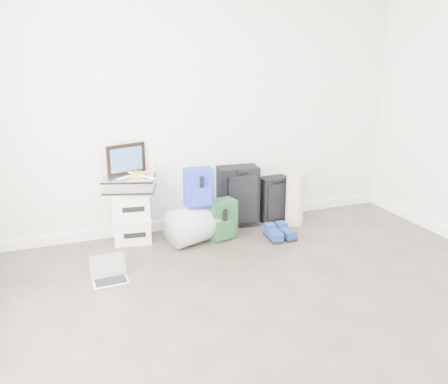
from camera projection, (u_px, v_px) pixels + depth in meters
name	position (u px, v px, depth m)	size (l,w,h in m)	color
ground	(325.00, 357.00, 3.02)	(5.00, 5.00, 0.00)	#322C24
room_envelope	(344.00, 80.00, 2.53)	(4.52, 5.02, 2.71)	silver
boxes_stack	(131.00, 216.00, 4.73)	(0.41, 0.35, 0.54)	silver
briefcase	(129.00, 184.00, 4.63)	(0.48, 0.35, 0.14)	#B2B2B7
painting	(126.00, 159.00, 4.65)	(0.40, 0.14, 0.30)	black
drone	(137.00, 174.00, 4.61)	(0.45, 0.45, 0.05)	gold
duffel_bag	(199.00, 223.00, 4.76)	(0.38, 0.38, 0.61)	gray
blue_backpack	(199.00, 188.00, 4.63)	(0.28, 0.20, 0.38)	#1920A8
large_suitcase	(238.00, 196.00, 5.15)	(0.44, 0.31, 0.66)	black
green_backpack	(222.00, 221.00, 4.81)	(0.32, 0.27, 0.41)	#153A1E
carry_on	(274.00, 199.00, 5.31)	(0.33, 0.23, 0.50)	black
shoes	(279.00, 234.00, 4.86)	(0.27, 0.31, 0.10)	black
rolled_rug	(295.00, 199.00, 5.17)	(0.19, 0.19, 0.59)	tan
laptop	(110.00, 275.00, 3.99)	(0.30, 0.22, 0.21)	silver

